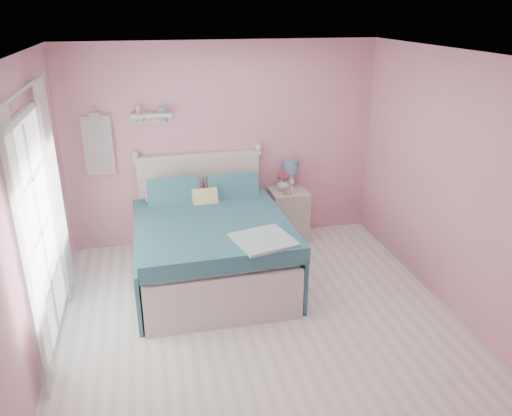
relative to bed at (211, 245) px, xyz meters
name	(u,v)px	position (x,y,z in m)	size (l,w,h in m)	color
floor	(263,331)	(0.34, -1.19, -0.41)	(4.50, 4.50, 0.00)	silver
room_shell	(264,179)	(0.34, -1.19, 1.17)	(4.50, 4.50, 4.50)	pink
bed	(211,245)	(0.00, 0.00, 0.00)	(1.71, 2.13, 1.22)	silver
nightstand	(288,215)	(1.16, 0.80, -0.06)	(0.48, 0.47, 0.70)	beige
table_lamp	(291,168)	(1.21, 0.91, 0.56)	(0.20, 0.20, 0.40)	white
vase	(283,184)	(1.09, 0.84, 0.37)	(0.17, 0.17, 0.17)	silver
teacup	(287,191)	(1.11, 0.68, 0.32)	(0.10, 0.10, 0.08)	#CF8B96
roses	(283,175)	(1.09, 0.84, 0.49)	(0.14, 0.11, 0.12)	#C7445B
wall_shelf	(151,116)	(-0.55, 1.00, 1.32)	(0.50, 0.15, 0.25)	silver
hanging_dress	(98,146)	(-1.21, 0.99, 0.99)	(0.34, 0.03, 0.72)	white
french_door	(40,234)	(-1.63, -0.79, 0.66)	(0.04, 1.32, 2.16)	silver
curtain_near	(27,262)	(-1.58, -1.54, 0.77)	(0.04, 0.40, 2.32)	white
curtain_far	(56,194)	(-1.58, -0.05, 0.77)	(0.04, 0.40, 2.32)	white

